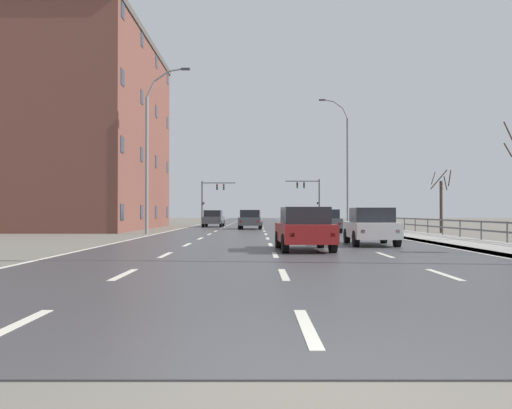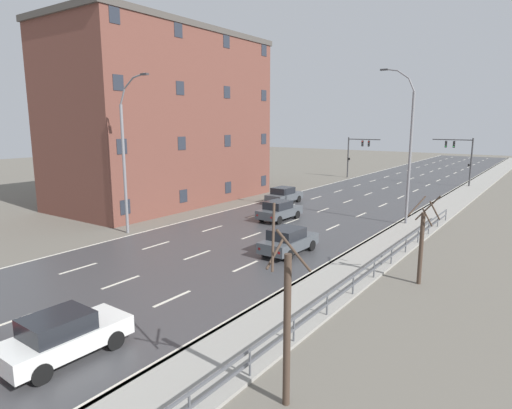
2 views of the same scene
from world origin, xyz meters
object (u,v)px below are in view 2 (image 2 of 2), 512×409
car_near_left (279,210)px  brick_building (165,118)px  street_lamp_midground (408,150)px  traffic_signal_left (356,150)px  street_lamp_left_bank (126,159)px  car_distant (288,240)px  car_near_right (284,195)px  traffic_signal_right (461,153)px  car_far_left (64,335)px

car_near_left → brick_building: (-13.60, 1.08, 7.20)m
street_lamp_midground → traffic_signal_left: bearing=119.9°
street_lamp_left_bank → car_near_left: size_ratio=2.56×
street_lamp_left_bank → brick_building: brick_building is taller
street_lamp_left_bank → car_distant: (11.56, 2.20, -4.39)m
street_lamp_left_bank → traffic_signal_left: 38.49m
car_distant → brick_building: size_ratio=0.20×
street_lamp_left_bank → brick_building: size_ratio=0.50×
traffic_signal_left → brick_building: size_ratio=0.26×
car_distant → car_near_right: 16.33m
traffic_signal_right → car_near_right: bearing=-117.3°
traffic_signal_left → car_distant: bearing=-73.2°
car_near_right → car_far_left: bearing=-71.0°
car_far_left → car_near_right: size_ratio=1.00×
traffic_signal_left → car_distant: (10.92, -36.26, -3.04)m
traffic_signal_right → car_near_left: 29.72m
street_lamp_left_bank → car_far_left: size_ratio=2.58×
car_near_right → traffic_signal_left: bearing=97.1°
traffic_signal_right → car_near_right: traffic_signal_right is taller
traffic_signal_right → car_near_left: bearing=-105.3°
traffic_signal_left → car_near_left: (5.71, -28.96, -3.04)m
traffic_signal_right → car_near_right: 24.97m
car_near_right → car_near_left: (3.54, -6.48, 0.00)m
car_far_left → car_distant: bearing=91.7°
street_lamp_left_bank → car_near_left: bearing=56.2°
car_near_right → street_lamp_midground: bearing=-9.1°
street_lamp_left_bank → brick_building: (-7.25, 10.58, 2.81)m
car_far_left → traffic_signal_right: bearing=88.6°
car_distant → car_near_left: size_ratio=0.99×
traffic_signal_right → brick_building: (-21.42, -27.41, 4.02)m
street_lamp_midground → car_near_right: (-12.03, 2.26, -4.83)m
street_lamp_midground → street_lamp_left_bank: street_lamp_midground is taller
traffic_signal_right → traffic_signal_left: 13.53m
traffic_signal_right → street_lamp_left_bank: bearing=-110.5°
street_lamp_midground → traffic_signal_left: street_lamp_midground is taller
street_lamp_left_bank → traffic_signal_right: (14.17, 37.99, -1.21)m
car_distant → street_lamp_midground: bearing=75.5°
car_distant → brick_building: brick_building is taller
street_lamp_midground → brick_building: size_ratio=0.54×
brick_building → traffic_signal_left: bearing=74.2°
traffic_signal_left → car_far_left: size_ratio=1.35×
traffic_signal_right → car_far_left: bearing=-93.0°
brick_building → car_far_left: bearing=-50.2°
street_lamp_midground → street_lamp_left_bank: 20.22m
street_lamp_midground → car_near_left: size_ratio=2.77×
car_far_left → car_distant: size_ratio=1.00×
traffic_signal_right → car_distant: traffic_signal_right is taller
car_far_left → car_near_left: 22.12m
street_lamp_midground → car_distant: 12.92m
street_lamp_left_bank → car_near_right: street_lamp_left_bank is taller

